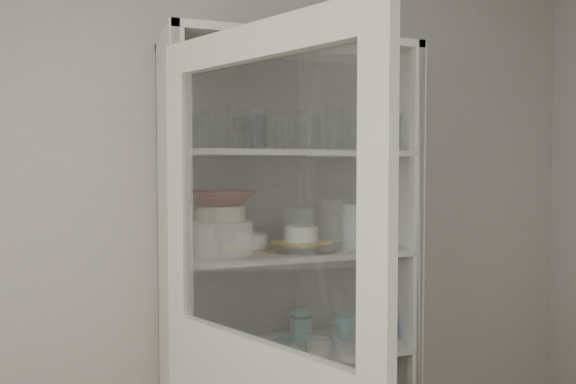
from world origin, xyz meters
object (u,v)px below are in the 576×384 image
object	(u,v)px
white_canister	(197,337)
goblet_2	(295,132)
cream_bowl	(221,213)
measuring_cups	(282,346)
glass_platter	(302,246)
terracotta_bowl	(221,198)
pantry_cabinet	(283,322)
goblet_1	(256,131)
plate_stack_front	(221,237)
goblet_0	(240,132)
mug_teal	(345,326)
grey_bowl_stack	(358,225)
plate_stack_back	(244,240)
yellow_trivet	(302,242)
white_ramekin	(302,233)
teal_jar	(301,325)
goblet_3	(367,133)
mug_blue	(382,327)
mug_white	(379,330)

from	to	relation	value
white_canister	goblet_2	bearing A→B (deg)	3.61
cream_bowl	measuring_cups	xyz separation A→B (m)	(0.24, -0.05, -0.53)
glass_platter	terracotta_bowl	bearing A→B (deg)	-178.68
pantry_cabinet	goblet_1	world-z (taller)	pantry_cabinet
plate_stack_front	white_canister	size ratio (longest dim) A/B	2.10
goblet_0	goblet_2	xyz separation A→B (m)	(0.24, -0.03, 0.01)
plate_stack_front	mug_teal	world-z (taller)	plate_stack_front
plate_stack_front	grey_bowl_stack	bearing A→B (deg)	0.58
grey_bowl_stack	white_canister	xyz separation A→B (m)	(-0.68, 0.06, -0.43)
goblet_0	cream_bowl	world-z (taller)	goblet_0
plate_stack_back	yellow_trivet	size ratio (longest dim) A/B	1.16
cream_bowl	white_ramekin	bearing A→B (deg)	1.32
goblet_1	grey_bowl_stack	size ratio (longest dim) A/B	0.95
goblet_2	plate_stack_front	size ratio (longest dim) A/B	0.67
goblet_0	goblet_1	world-z (taller)	goblet_1
goblet_0	teal_jar	world-z (taller)	goblet_0
goblet_3	white_canister	bearing A→B (deg)	-175.96
goblet_0	yellow_trivet	distance (m)	0.52
pantry_cabinet	cream_bowl	world-z (taller)	pantry_cabinet
goblet_3	mug_blue	distance (m)	0.85
goblet_0	mug_teal	size ratio (longest dim) A/B	1.52
white_canister	terracotta_bowl	bearing A→B (deg)	-40.18
pantry_cabinet	grey_bowl_stack	distance (m)	0.52
pantry_cabinet	teal_jar	bearing A→B (deg)	1.65
goblet_3	measuring_cups	world-z (taller)	goblet_3
pantry_cabinet	goblet_0	xyz separation A→B (m)	(-0.18, 0.03, 0.80)
cream_bowl	mug_white	bearing A→B (deg)	-6.41
glass_platter	grey_bowl_stack	xyz separation A→B (m)	(0.26, -0.00, 0.08)
measuring_cups	white_canister	size ratio (longest dim) A/B	0.88
teal_jar	mug_white	bearing A→B (deg)	-29.88
mug_teal	measuring_cups	size ratio (longest dim) A/B	0.97
goblet_0	measuring_cups	world-z (taller)	goblet_0
mug_teal	plate_stack_back	bearing A→B (deg)	177.68
plate_stack_back	teal_jar	size ratio (longest dim) A/B	1.88
cream_bowl	teal_jar	size ratio (longest dim) A/B	1.74
goblet_1	cream_bowl	world-z (taller)	goblet_1
mug_white	plate_stack_front	bearing A→B (deg)	173.21
glass_platter	mug_blue	world-z (taller)	glass_platter
yellow_trivet	mug_blue	distance (m)	0.52
goblet_0	plate_stack_back	distance (m)	0.45
mug_teal	measuring_cups	world-z (taller)	mug_teal
mug_blue	teal_jar	size ratio (longest dim) A/B	1.08
teal_jar	mug_blue	bearing A→B (deg)	-19.99
mug_white	pantry_cabinet	bearing A→B (deg)	155.88
glass_platter	plate_stack_front	bearing A→B (deg)	-178.68
pantry_cabinet	mug_teal	bearing A→B (deg)	-9.32
goblet_1	white_canister	xyz separation A→B (m)	(-0.27, -0.07, -0.83)
goblet_1	cream_bowl	xyz separation A→B (m)	(-0.19, -0.14, -0.33)
goblet_2	goblet_3	distance (m)	0.35
goblet_0	measuring_cups	size ratio (longest dim) A/B	1.48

